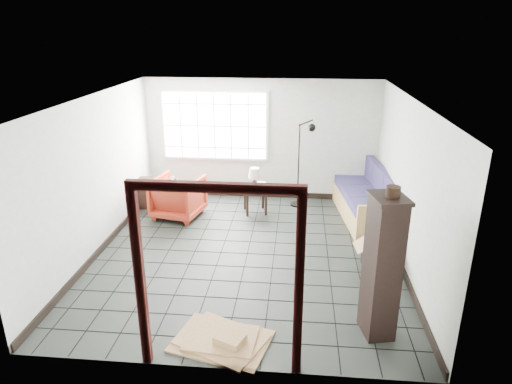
# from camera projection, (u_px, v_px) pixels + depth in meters

# --- Properties ---
(ground) EXTENTS (5.50, 5.50, 0.00)m
(ground) POSITION_uv_depth(u_px,v_px,m) (247.00, 254.00, 7.70)
(ground) COLOR black
(ground) RESTS_ON ground
(room_shell) EXTENTS (5.02, 5.52, 2.61)m
(room_shell) POSITION_uv_depth(u_px,v_px,m) (247.00, 157.00, 7.15)
(room_shell) COLOR #B1B7AF
(room_shell) RESTS_ON ground
(window_panel) EXTENTS (2.32, 0.08, 1.52)m
(window_panel) POSITION_uv_depth(u_px,v_px,m) (215.00, 126.00, 9.76)
(window_panel) COLOR silver
(window_panel) RESTS_ON ground
(doorway_trim) EXTENTS (1.80, 0.08, 2.20)m
(doorway_trim) POSITION_uv_depth(u_px,v_px,m) (217.00, 258.00, 4.70)
(doorway_trim) COLOR black
(doorway_trim) RESTS_ON ground
(futon_sofa) EXTENTS (1.15, 2.39, 1.02)m
(futon_sofa) POSITION_uv_depth(u_px,v_px,m) (368.00, 200.00, 9.06)
(futon_sofa) COLOR #A9854C
(futon_sofa) RESTS_ON ground
(armchair) EXTENTS (1.05, 1.00, 0.91)m
(armchair) POSITION_uv_depth(u_px,v_px,m) (178.00, 195.00, 9.06)
(armchair) COLOR maroon
(armchair) RESTS_ON ground
(side_table) EXTENTS (0.57, 0.57, 0.52)m
(side_table) POSITION_uv_depth(u_px,v_px,m) (255.00, 192.00, 9.27)
(side_table) COLOR black
(side_table) RESTS_ON ground
(table_lamp) EXTENTS (0.32, 0.32, 0.41)m
(table_lamp) POSITION_uv_depth(u_px,v_px,m) (255.00, 174.00, 9.20)
(table_lamp) COLOR black
(table_lamp) RESTS_ON side_table
(projector) EXTENTS (0.30, 0.25, 0.10)m
(projector) POSITION_uv_depth(u_px,v_px,m) (259.00, 185.00, 9.25)
(projector) COLOR silver
(projector) RESTS_ON side_table
(floor_lamp) EXTENTS (0.50, 0.44, 1.88)m
(floor_lamp) POSITION_uv_depth(u_px,v_px,m) (304.00, 161.00, 9.34)
(floor_lamp) COLOR black
(floor_lamp) RESTS_ON ground
(console_shelf) EXTENTS (0.84, 0.40, 0.63)m
(console_shelf) POSITION_uv_depth(u_px,v_px,m) (156.00, 193.00, 9.59)
(console_shelf) COLOR black
(console_shelf) RESTS_ON ground
(tall_shelf) EXTENTS (0.48, 0.56, 1.83)m
(tall_shelf) POSITION_uv_depth(u_px,v_px,m) (382.00, 266.00, 5.43)
(tall_shelf) COLOR black
(tall_shelf) RESTS_ON ground
(pot) EXTENTS (0.18, 0.18, 0.12)m
(pot) POSITION_uv_depth(u_px,v_px,m) (393.00, 192.00, 5.09)
(pot) COLOR black
(pot) RESTS_ON tall_shelf
(open_box) EXTENTS (0.86, 0.48, 0.47)m
(open_box) POSITION_uv_depth(u_px,v_px,m) (380.00, 258.00, 7.21)
(open_box) COLOR olive
(open_box) RESTS_ON ground
(cardboard_pile) EXTENTS (1.29, 1.09, 0.16)m
(cardboard_pile) POSITION_uv_depth(u_px,v_px,m) (223.00, 340.00, 5.53)
(cardboard_pile) COLOR olive
(cardboard_pile) RESTS_ON ground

